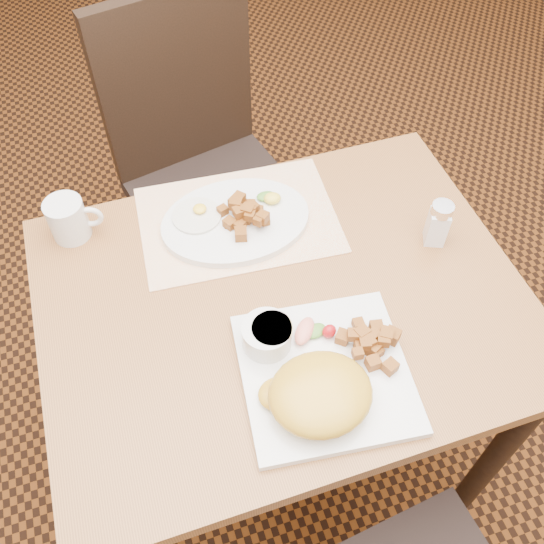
% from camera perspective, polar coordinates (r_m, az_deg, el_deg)
% --- Properties ---
extents(ground, '(8.00, 8.00, 0.00)m').
position_cam_1_polar(ground, '(1.80, 0.72, -16.26)').
color(ground, black).
rests_on(ground, ground).
extents(table, '(0.90, 0.70, 0.75)m').
position_cam_1_polar(table, '(1.22, 1.02, -5.33)').
color(table, '#985D2F').
rests_on(table, ground).
extents(chair_far, '(0.50, 0.51, 0.97)m').
position_cam_1_polar(chair_far, '(1.71, -6.58, 10.42)').
color(chair_far, black).
rests_on(chair_far, ground).
extents(placemat, '(0.42, 0.31, 0.00)m').
position_cam_1_polar(placemat, '(1.26, -3.21, 4.94)').
color(placemat, white).
rests_on(placemat, table).
extents(plate_square, '(0.31, 0.31, 0.02)m').
position_cam_1_polar(plate_square, '(1.04, 5.00, -9.49)').
color(plate_square, silver).
rests_on(plate_square, table).
extents(plate_oval, '(0.31, 0.23, 0.02)m').
position_cam_1_polar(plate_oval, '(1.24, -3.45, 4.81)').
color(plate_oval, silver).
rests_on(plate_oval, placemat).
extents(hollandaise_mound, '(0.18, 0.15, 0.06)m').
position_cam_1_polar(hollandaise_mound, '(0.98, 4.46, -11.41)').
color(hollandaise_mound, gold).
rests_on(hollandaise_mound, plate_square).
extents(ramekin, '(0.09, 0.09, 0.05)m').
position_cam_1_polar(ramekin, '(1.04, -0.46, -5.93)').
color(ramekin, silver).
rests_on(ramekin, plate_square).
extents(garnish_sq, '(0.09, 0.07, 0.03)m').
position_cam_1_polar(garnish_sq, '(1.06, 3.84, -5.56)').
color(garnish_sq, '#387223').
rests_on(garnish_sq, plate_square).
extents(fried_egg, '(0.10, 0.10, 0.02)m').
position_cam_1_polar(fried_egg, '(1.24, -7.07, 5.38)').
color(fried_egg, white).
rests_on(fried_egg, plate_oval).
extents(garnish_ov, '(0.05, 0.05, 0.02)m').
position_cam_1_polar(garnish_ov, '(1.26, -0.21, 7.03)').
color(garnish_ov, '#387223').
rests_on(garnish_ov, plate_oval).
extents(salt_shaker, '(0.06, 0.06, 0.10)m').
position_cam_1_polar(salt_shaker, '(1.22, 15.37, 4.48)').
color(salt_shaker, white).
rests_on(salt_shaker, table).
extents(coffee_mug, '(0.11, 0.08, 0.09)m').
position_cam_1_polar(coffee_mug, '(1.26, -18.58, 4.75)').
color(coffee_mug, silver).
rests_on(coffee_mug, table).
extents(home_fries_sq, '(0.11, 0.12, 0.04)m').
position_cam_1_polar(home_fries_sq, '(1.06, 9.34, -6.60)').
color(home_fries_sq, '#904F17').
rests_on(home_fries_sq, plate_square).
extents(home_fries_ov, '(0.09, 0.12, 0.04)m').
position_cam_1_polar(home_fries_ov, '(1.22, -2.59, 5.42)').
color(home_fries_ov, '#904F17').
rests_on(home_fries_ov, plate_oval).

